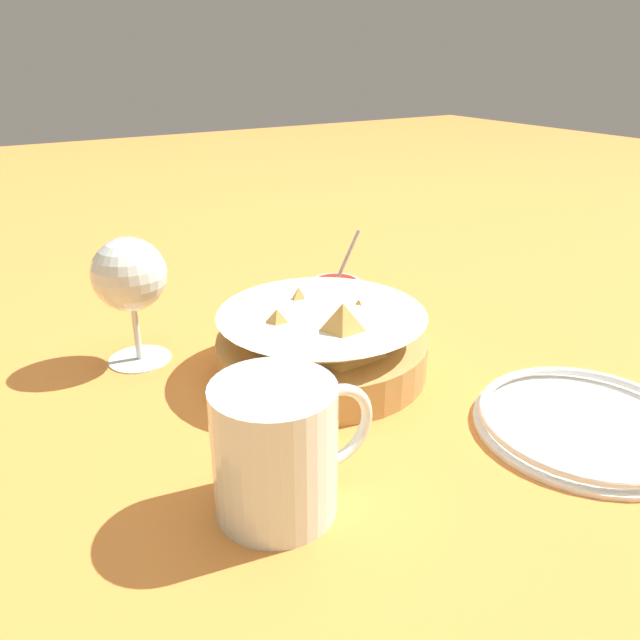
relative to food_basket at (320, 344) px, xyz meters
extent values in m
plane|color=orange|center=(0.00, -0.02, -0.03)|extent=(4.00, 4.00, 0.00)
cylinder|color=#B2894C|center=(0.00, 0.00, -0.01)|extent=(0.22, 0.22, 0.04)
cone|color=beige|center=(0.00, 0.00, 0.00)|extent=(0.22, 0.22, 0.06)
cylinder|color=#3D842D|center=(0.00, 0.00, -0.01)|extent=(0.17, 0.17, 0.01)
pyramid|color=gold|center=(0.05, 0.00, 0.02)|extent=(0.06, 0.07, 0.05)
pyramid|color=gold|center=(0.00, 0.05, 0.02)|extent=(0.08, 0.07, 0.05)
pyramid|color=gold|center=(-0.05, 0.00, 0.02)|extent=(0.08, 0.08, 0.06)
pyramid|color=gold|center=(0.00, -0.05, 0.03)|extent=(0.10, 0.09, 0.07)
cylinder|color=#B7B7BC|center=(0.12, 0.15, -0.02)|extent=(0.07, 0.07, 0.03)
cylinder|color=red|center=(0.12, 0.15, -0.01)|extent=(0.06, 0.06, 0.02)
cylinder|color=#B7B7BC|center=(0.13, 0.15, 0.02)|extent=(0.05, 0.01, 0.09)
cylinder|color=silver|center=(-0.16, 0.13, -0.03)|extent=(0.07, 0.07, 0.00)
cylinder|color=silver|center=(-0.16, 0.13, 0.00)|extent=(0.01, 0.01, 0.06)
sphere|color=silver|center=(-0.16, 0.13, 0.07)|extent=(0.08, 0.08, 0.08)
sphere|color=beige|center=(-0.16, 0.13, 0.06)|extent=(0.05, 0.05, 0.05)
cylinder|color=silver|center=(-0.14, -0.17, 0.02)|extent=(0.09, 0.09, 0.10)
cylinder|color=orange|center=(-0.14, -0.17, 0.01)|extent=(0.08, 0.08, 0.08)
torus|color=silver|center=(-0.09, -0.17, 0.02)|extent=(0.07, 0.01, 0.07)
cylinder|color=white|center=(0.15, -0.22, -0.03)|extent=(0.20, 0.20, 0.01)
torus|color=white|center=(0.15, -0.22, -0.02)|extent=(0.19, 0.19, 0.01)
camera|label=1|loc=(-0.31, -0.50, 0.29)|focal=35.00mm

